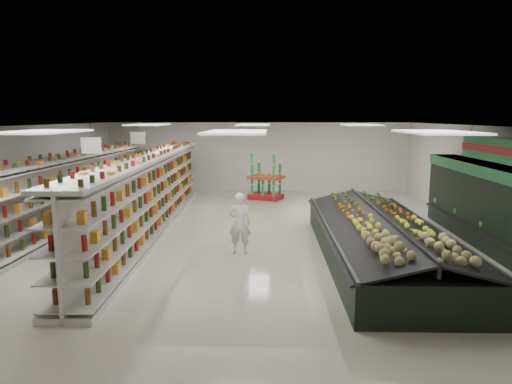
{
  "coord_description": "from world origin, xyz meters",
  "views": [
    {
      "loc": [
        0.73,
        -13.25,
        3.47
      ],
      "look_at": [
        0.24,
        0.05,
        1.26
      ],
      "focal_mm": 32.0,
      "sensor_mm": 36.0,
      "label": 1
    }
  ],
  "objects_px": {
    "shopper_background": "(143,185)",
    "produce_island": "(380,238)",
    "shopper_main": "(240,223)",
    "gondola_left": "(70,194)",
    "soda_endcap": "(266,179)",
    "gondola_center": "(151,196)"
  },
  "relations": [
    {
      "from": "shopper_background",
      "to": "produce_island",
      "type": "bearing_deg",
      "value": -117.59
    },
    {
      "from": "shopper_main",
      "to": "shopper_background",
      "type": "distance_m",
      "value": 7.06
    },
    {
      "from": "gondola_left",
      "to": "produce_island",
      "type": "height_order",
      "value": "gondola_left"
    },
    {
      "from": "shopper_background",
      "to": "shopper_main",
      "type": "bearing_deg",
      "value": -133.22
    },
    {
      "from": "soda_endcap",
      "to": "shopper_background",
      "type": "bearing_deg",
      "value": -156.48
    },
    {
      "from": "shopper_main",
      "to": "shopper_background",
      "type": "xyz_separation_m",
      "value": [
        -4.1,
        5.74,
        0.09
      ]
    },
    {
      "from": "produce_island",
      "to": "shopper_main",
      "type": "height_order",
      "value": "shopper_main"
    },
    {
      "from": "produce_island",
      "to": "gondola_center",
      "type": "bearing_deg",
      "value": 156.97
    },
    {
      "from": "gondola_center",
      "to": "shopper_background",
      "type": "height_order",
      "value": "gondola_center"
    },
    {
      "from": "gondola_center",
      "to": "soda_endcap",
      "type": "height_order",
      "value": "gondola_center"
    },
    {
      "from": "produce_island",
      "to": "shopper_main",
      "type": "relative_size",
      "value": 4.96
    },
    {
      "from": "produce_island",
      "to": "soda_endcap",
      "type": "height_order",
      "value": "soda_endcap"
    },
    {
      "from": "gondola_left",
      "to": "soda_endcap",
      "type": "xyz_separation_m",
      "value": [
        6.11,
        5.1,
        -0.18
      ]
    },
    {
      "from": "shopper_background",
      "to": "gondola_center",
      "type": "bearing_deg",
      "value": -148.99
    },
    {
      "from": "soda_endcap",
      "to": "shopper_main",
      "type": "distance_m",
      "value": 7.79
    },
    {
      "from": "gondola_left",
      "to": "shopper_main",
      "type": "bearing_deg",
      "value": -24.54
    },
    {
      "from": "gondola_center",
      "to": "shopper_main",
      "type": "height_order",
      "value": "gondola_center"
    },
    {
      "from": "gondola_left",
      "to": "produce_island",
      "type": "xyz_separation_m",
      "value": [
        9.02,
        -3.02,
        -0.51
      ]
    },
    {
      "from": "gondola_left",
      "to": "soda_endcap",
      "type": "bearing_deg",
      "value": 41.04
    },
    {
      "from": "gondola_left",
      "to": "shopper_main",
      "type": "relative_size",
      "value": 8.26
    },
    {
      "from": "gondola_left",
      "to": "shopper_background",
      "type": "xyz_separation_m",
      "value": [
        1.45,
        3.07,
        -0.16
      ]
    },
    {
      "from": "gondola_left",
      "to": "gondola_center",
      "type": "bearing_deg",
      "value": -5.76
    }
  ]
}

